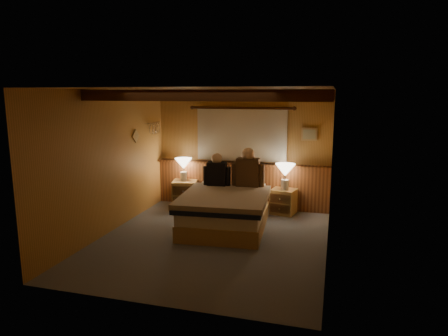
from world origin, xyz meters
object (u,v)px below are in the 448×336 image
at_px(lamp_right, 285,172).
at_px(duffel_bag, 187,201).
at_px(nightstand_right, 283,201).
at_px(person_right, 248,170).
at_px(nightstand_left, 185,193).
at_px(person_left, 217,172).
at_px(lamp_left, 183,165).
at_px(bed, 225,210).

distance_m(lamp_right, duffel_bag, 2.11).
height_order(nightstand_right, person_right, person_right).
bearing_deg(lamp_right, nightstand_left, -179.97).
xyz_separation_m(nightstand_right, person_right, (-0.61, -0.49, 0.68)).
bearing_deg(person_left, lamp_left, 141.35).
xyz_separation_m(nightstand_left, duffel_bag, (0.10, -0.13, -0.13)).
xyz_separation_m(bed, person_right, (0.25, 0.65, 0.60)).
height_order(lamp_left, person_left, person_left).
xyz_separation_m(nightstand_right, lamp_right, (0.02, -0.02, 0.60)).
distance_m(nightstand_right, lamp_left, 2.19).
distance_m(lamp_left, person_right, 1.58).
xyz_separation_m(nightstand_left, lamp_right, (2.08, 0.00, 0.58)).
xyz_separation_m(bed, lamp_left, (-1.23, 1.17, 0.54)).
xyz_separation_m(person_left, duffel_bag, (-0.77, 0.44, -0.74)).
bearing_deg(nightstand_left, lamp_left, 118.76).
relative_size(lamp_right, person_right, 0.68).
distance_m(nightstand_right, duffel_bag, 1.97).
distance_m(bed, person_left, 0.85).
xyz_separation_m(nightstand_right, duffel_bag, (-1.96, -0.15, -0.11)).
bearing_deg(lamp_left, person_left, -34.05).
distance_m(person_left, duffel_bag, 1.16).
bearing_deg(bed, nightstand_left, 132.05).
relative_size(bed, person_right, 2.63).
distance_m(nightstand_right, lamp_right, 0.60).
height_order(person_left, person_right, person_right).
bearing_deg(lamp_right, lamp_left, 178.73).
bearing_deg(bed, duffel_bag, 133.11).
bearing_deg(person_left, bed, -64.61).
relative_size(bed, lamp_left, 4.18).
bearing_deg(lamp_left, nightstand_right, -0.77).
bearing_deg(duffel_bag, lamp_right, 20.24).
distance_m(nightstand_left, lamp_right, 2.16).
relative_size(lamp_right, person_left, 0.80).
bearing_deg(bed, lamp_left, 131.83).
bearing_deg(nightstand_left, person_left, -45.13).
xyz_separation_m(lamp_right, person_left, (-1.21, -0.57, 0.03)).
bearing_deg(lamp_left, bed, -43.59).
height_order(person_left, duffel_bag, person_left).
relative_size(lamp_right, duffel_bag, 1.02).
bearing_deg(lamp_left, nightstand_left, -49.24).
bearing_deg(person_right, lamp_right, 34.60).
distance_m(nightstand_right, person_left, 1.47).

